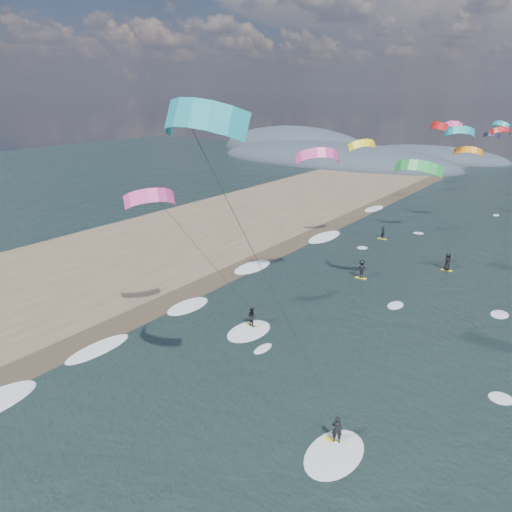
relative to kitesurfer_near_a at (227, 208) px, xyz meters
The scene contains 9 objects.
ground 13.79m from the kitesurfer_near_a, 157.44° to the right, with size 260.00×260.00×0.00m, color black.
sand_strip 32.43m from the kitesurfer_near_a, 164.30° to the left, with size 26.00×240.00×0.00m, color brown.
wet_sand_strip 22.52m from the kitesurfer_near_a, 154.19° to the left, with size 3.00×240.00×0.00m, color #382D23.
coastal_hills 117.62m from the kitesurfer_near_a, 115.05° to the left, with size 80.00×41.00×15.00m.
kitesurfer_near_a is the anchor object (origin of this frame).
kitesurfer_near_b 14.86m from the kitesurfer_near_a, 139.47° to the left, with size 6.61×9.10×11.97m.
far_kitesurfers 33.94m from the kitesurfer_near_a, 97.03° to the left, with size 10.55×14.79×1.86m.
bg_kite_field 49.89m from the kitesurfer_near_a, 95.18° to the left, with size 12.45×68.66×4.85m.
shoreline_surf 23.83m from the kitesurfer_near_a, 140.37° to the left, with size 2.40×79.40×0.11m.
Camera 1 is at (16.57, -12.98, 17.22)m, focal length 35.00 mm.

